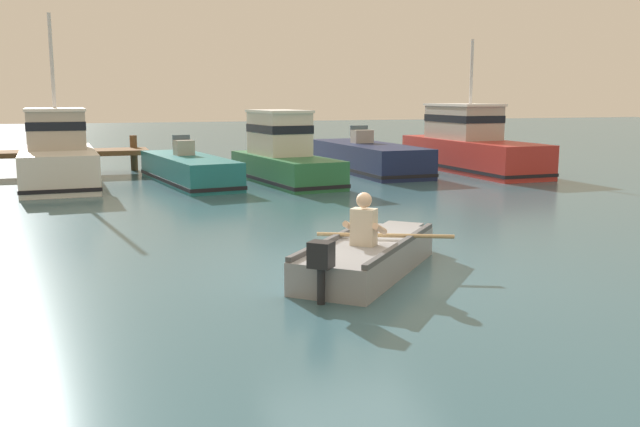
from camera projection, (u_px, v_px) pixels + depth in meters
ground_plane at (351, 267)px, 10.33m from camera, size 120.00×120.00×0.00m
rowboat_with_person at (369, 255)px, 10.01m from camera, size 2.96×3.15×1.19m
moored_boat_white at (58, 157)px, 19.62m from camera, size 2.22×5.26×4.75m
moored_boat_teal at (188, 170)px, 20.21m from camera, size 2.33×5.64×1.37m
moored_boat_green at (283, 156)px, 20.43m from camera, size 2.29×5.18×2.11m
moored_boat_navy at (367, 158)px, 23.29m from camera, size 2.11×6.23×1.52m
moored_boat_red at (469, 146)px, 23.52m from camera, size 2.06×6.70×4.36m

